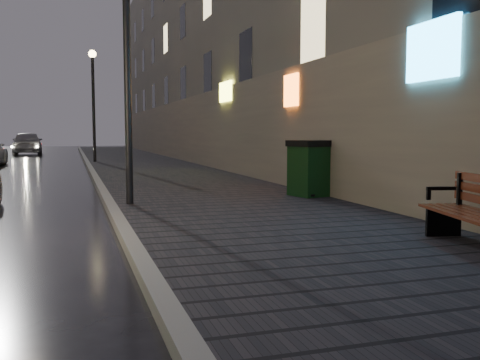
# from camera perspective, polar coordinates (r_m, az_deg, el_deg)

# --- Properties ---
(sidewalk) EXTENTS (4.60, 58.00, 0.15)m
(sidewalk) POSITION_cam_1_polar(r_m,az_deg,el_deg) (25.78, -10.57, 1.73)
(sidewalk) COLOR black
(sidewalk) RESTS_ON ground
(curb) EXTENTS (0.20, 58.00, 0.15)m
(curb) POSITION_cam_1_polar(r_m,az_deg,el_deg) (25.60, -15.91, 1.60)
(curb) COLOR slate
(curb) RESTS_ON ground
(building_near) EXTENTS (1.80, 50.00, 13.00)m
(building_near) POSITION_cam_1_polar(r_m,az_deg,el_deg) (30.62, -5.57, 14.37)
(building_near) COLOR #605B54
(building_near) RESTS_ON ground
(lamp_near) EXTENTS (0.36, 0.36, 5.28)m
(lamp_near) POSITION_cam_1_polar(r_m,az_deg,el_deg) (10.78, -11.99, 15.38)
(lamp_near) COLOR black
(lamp_near) RESTS_ON sidewalk
(lamp_far) EXTENTS (0.36, 0.36, 5.28)m
(lamp_far) POSITION_cam_1_polar(r_m,az_deg,el_deg) (26.64, -15.39, 9.09)
(lamp_far) COLOR black
(lamp_far) RESTS_ON sidewalk
(bench) EXTENTS (0.95, 1.80, 0.88)m
(bench) POSITION_cam_1_polar(r_m,az_deg,el_deg) (7.08, 23.93, -3.09)
(bench) COLOR black
(bench) RESTS_ON sidewalk
(trash_bin) EXTENTS (0.97, 0.97, 1.22)m
(trash_bin) POSITION_cam_1_polar(r_m,az_deg,el_deg) (11.86, 7.54, 1.31)
(trash_bin) COLOR black
(trash_bin) RESTS_ON sidewalk
(car_far) EXTENTS (2.15, 4.88, 1.63)m
(car_far) POSITION_cam_1_polar(r_m,az_deg,el_deg) (40.32, -21.72, 3.69)
(car_far) COLOR #95959C
(car_far) RESTS_ON ground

